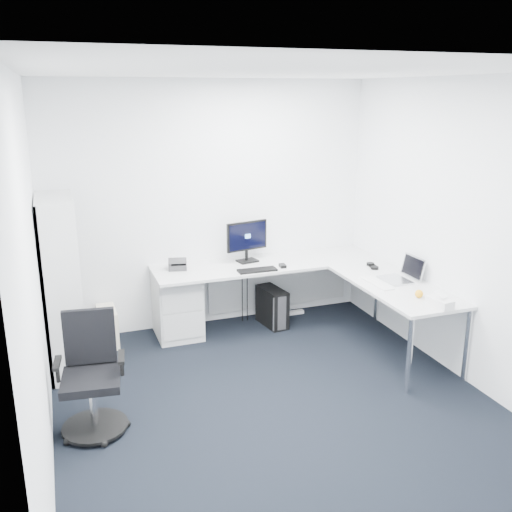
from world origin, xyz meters
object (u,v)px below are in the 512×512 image
object	(u,v)px
task_chair	(91,377)
monitor	(247,241)
bookshelf	(62,285)
laptop	(396,269)
l_desk	(280,305)

from	to	relation	value
task_chair	monitor	bearing A→B (deg)	48.79
bookshelf	task_chair	size ratio (longest dim) A/B	1.76
bookshelf	laptop	xyz separation A→B (m)	(3.14, -0.72, 0.03)
l_desk	bookshelf	distance (m)	2.22
monitor	bookshelf	bearing A→B (deg)	-179.81
laptop	monitor	bearing A→B (deg)	134.78
bookshelf	task_chair	xyz separation A→B (m)	(0.14, -1.21, -0.36)
l_desk	task_chair	distance (m)	2.34
monitor	laptop	size ratio (longest dim) A/B	1.44
bookshelf	task_chair	bearing A→B (deg)	-83.34
task_chair	monitor	size ratio (longest dim) A/B	1.92
bookshelf	laptop	distance (m)	3.22
task_chair	laptop	bearing A→B (deg)	16.55
l_desk	bookshelf	world-z (taller)	bookshelf
task_chair	bookshelf	bearing A→B (deg)	103.82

